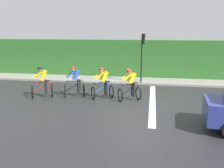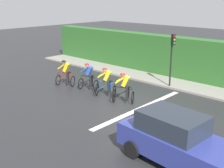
{
  "view_description": "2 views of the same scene",
  "coord_description": "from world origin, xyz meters",
  "px_view_note": "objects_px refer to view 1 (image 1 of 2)",
  "views": [
    {
      "loc": [
        -12.02,
        -0.82,
        3.57
      ],
      "look_at": [
        -0.89,
        1.06,
        1.05
      ],
      "focal_mm": 38.82,
      "sensor_mm": 36.0,
      "label": 1
    },
    {
      "loc": [
        -10.98,
        -9.01,
        5.42
      ],
      "look_at": [
        0.07,
        1.18,
        0.85
      ],
      "focal_mm": 45.83,
      "sensor_mm": 36.0,
      "label": 2
    }
  ],
  "objects_px": {
    "traffic_light_near_crossing": "(143,51)",
    "cyclist_fourth": "(130,85)",
    "cyclist_mid": "(103,84)",
    "cyclist_second": "(75,82)",
    "cyclist_lead": "(43,83)"
  },
  "relations": [
    {
      "from": "cyclist_lead",
      "to": "traffic_light_near_crossing",
      "type": "xyz_separation_m",
      "value": [
        4.13,
        -5.12,
        1.43
      ]
    },
    {
      "from": "cyclist_mid",
      "to": "cyclist_fourth",
      "type": "bearing_deg",
      "value": -95.87
    },
    {
      "from": "cyclist_mid",
      "to": "traffic_light_near_crossing",
      "type": "bearing_deg",
      "value": -26.18
    },
    {
      "from": "cyclist_lead",
      "to": "cyclist_fourth",
      "type": "distance_m",
      "value": 4.7
    },
    {
      "from": "cyclist_second",
      "to": "cyclist_mid",
      "type": "xyz_separation_m",
      "value": [
        -0.1,
        -1.57,
        0.0
      ]
    },
    {
      "from": "cyclist_second",
      "to": "cyclist_fourth",
      "type": "height_order",
      "value": "same"
    },
    {
      "from": "cyclist_mid",
      "to": "cyclist_fourth",
      "type": "distance_m",
      "value": 1.46
    },
    {
      "from": "cyclist_mid",
      "to": "cyclist_second",
      "type": "bearing_deg",
      "value": 86.36
    },
    {
      "from": "cyclist_lead",
      "to": "cyclist_second",
      "type": "bearing_deg",
      "value": -75.66
    },
    {
      "from": "cyclist_second",
      "to": "cyclist_fourth",
      "type": "xyz_separation_m",
      "value": [
        -0.25,
        -3.02,
        0.0
      ]
    },
    {
      "from": "cyclist_second",
      "to": "cyclist_fourth",
      "type": "relative_size",
      "value": 1.0
    },
    {
      "from": "traffic_light_near_crossing",
      "to": "cyclist_fourth",
      "type": "bearing_deg",
      "value": 174.01
    },
    {
      "from": "cyclist_lead",
      "to": "cyclist_fourth",
      "type": "xyz_separation_m",
      "value": [
        0.18,
        -4.7,
        0.0
      ]
    },
    {
      "from": "cyclist_lead",
      "to": "traffic_light_near_crossing",
      "type": "distance_m",
      "value": 6.73
    },
    {
      "from": "cyclist_second",
      "to": "traffic_light_near_crossing",
      "type": "bearing_deg",
      "value": -42.88
    }
  ]
}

